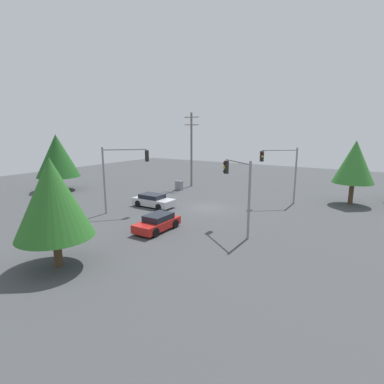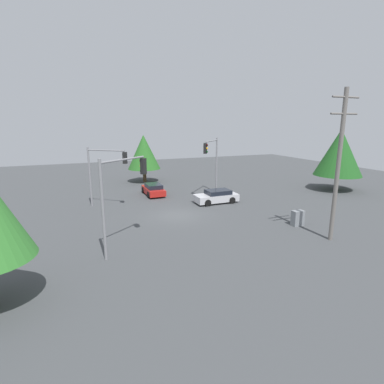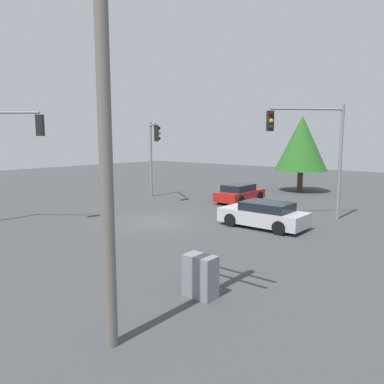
% 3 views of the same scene
% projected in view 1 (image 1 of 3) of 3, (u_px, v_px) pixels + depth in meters
% --- Properties ---
extents(ground_plane, '(80.00, 80.00, 0.00)m').
position_uv_depth(ground_plane, '(208.00, 208.00, 30.22)').
color(ground_plane, '#424447').
extents(sedan_red, '(1.90, 4.02, 1.28)m').
position_uv_depth(sedan_red, '(157.00, 223.00, 23.39)').
color(sedan_red, red).
rests_on(sedan_red, ground_plane).
extents(sedan_silver, '(4.32, 2.00, 1.30)m').
position_uv_depth(sedan_silver, '(153.00, 201.00, 30.63)').
color(sedan_silver, silver).
rests_on(sedan_silver, ground_plane).
extents(traffic_signal_main, '(3.08, 3.20, 6.22)m').
position_uv_depth(traffic_signal_main, '(122.00, 168.00, 27.79)').
color(traffic_signal_main, gray).
rests_on(traffic_signal_main, ground_plane).
extents(traffic_signal_cross, '(3.29, 2.65, 5.65)m').
position_uv_depth(traffic_signal_cross, '(238.00, 182.00, 22.43)').
color(traffic_signal_cross, gray).
rests_on(traffic_signal_cross, ground_plane).
extents(traffic_signal_aux, '(3.26, 2.64, 5.95)m').
position_uv_depth(traffic_signal_aux, '(282.00, 166.00, 31.07)').
color(traffic_signal_aux, gray).
rests_on(traffic_signal_aux, ground_plane).
extents(utility_pole_tall, '(2.20, 0.28, 10.00)m').
position_uv_depth(utility_pole_tall, '(191.00, 148.00, 40.87)').
color(utility_pole_tall, slate).
rests_on(utility_pole_tall, ground_plane).
extents(electrical_cabinet, '(0.92, 0.55, 1.20)m').
position_uv_depth(electrical_cabinet, '(179.00, 185.00, 39.15)').
color(electrical_cabinet, gray).
rests_on(electrical_cabinet, ground_plane).
extents(tree_left, '(5.38, 5.38, 7.20)m').
position_uv_depth(tree_left, '(57.00, 156.00, 38.27)').
color(tree_left, '#4C3823').
rests_on(tree_left, ground_plane).
extents(tree_far, '(4.09, 4.09, 6.70)m').
position_uv_depth(tree_far, '(355.00, 162.00, 30.89)').
color(tree_far, '#4C3823').
rests_on(tree_far, ground_plane).
extents(tree_right, '(4.31, 4.31, 6.31)m').
position_uv_depth(tree_right, '(53.00, 198.00, 16.59)').
color(tree_right, '#4C3823').
rests_on(tree_right, ground_plane).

